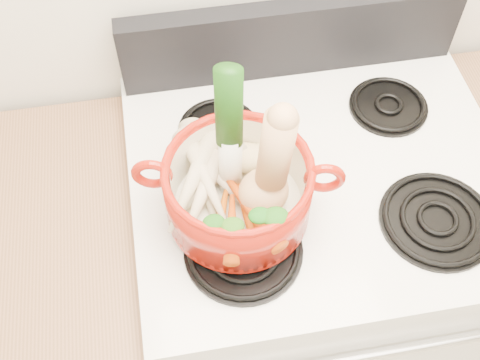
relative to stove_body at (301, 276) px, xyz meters
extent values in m
cube|color=white|center=(0.00, 0.00, 0.00)|extent=(0.76, 0.65, 0.92)
cube|color=white|center=(0.00, 0.00, 0.47)|extent=(0.78, 0.67, 0.03)
cube|color=black|center=(0.00, 0.30, 0.58)|extent=(0.76, 0.05, 0.18)
cylinder|color=silver|center=(0.00, -0.34, 0.32)|extent=(0.60, 0.02, 0.02)
cylinder|color=black|center=(-0.19, -0.16, 0.50)|extent=(0.22, 0.22, 0.02)
cylinder|color=black|center=(0.19, -0.16, 0.50)|extent=(0.22, 0.22, 0.02)
cylinder|color=black|center=(-0.19, 0.14, 0.50)|extent=(0.17, 0.17, 0.02)
cylinder|color=black|center=(0.19, 0.14, 0.50)|extent=(0.17, 0.17, 0.02)
cylinder|color=#98150A|center=(-0.19, -0.08, 0.57)|extent=(0.32, 0.32, 0.13)
torus|color=#98150A|center=(-0.34, -0.05, 0.62)|extent=(0.08, 0.03, 0.08)
torus|color=#98150A|center=(-0.04, -0.11, 0.62)|extent=(0.08, 0.03, 0.08)
cylinder|color=white|center=(-0.19, -0.04, 0.69)|extent=(0.06, 0.07, 0.31)
ellipsoid|color=#D5C083|center=(-0.16, 0.00, 0.56)|extent=(0.10, 0.08, 0.05)
cone|color=beige|center=(-0.24, -0.03, 0.56)|extent=(0.07, 0.25, 0.07)
cone|color=beige|center=(-0.24, -0.04, 0.57)|extent=(0.19, 0.17, 0.06)
cone|color=beige|center=(-0.22, -0.02, 0.57)|extent=(0.15, 0.21, 0.06)
cone|color=beige|center=(-0.25, -0.07, 0.57)|extent=(0.12, 0.18, 0.06)
cone|color=beige|center=(-0.26, -0.04, 0.59)|extent=(0.16, 0.22, 0.06)
cone|color=beige|center=(-0.24, -0.05, 0.58)|extent=(0.08, 0.21, 0.06)
cone|color=#CB490A|center=(-0.18, -0.10, 0.55)|extent=(0.05, 0.15, 0.04)
cone|color=#DB5E0A|center=(-0.23, -0.13, 0.56)|extent=(0.07, 0.14, 0.04)
cone|color=#CC3A0A|center=(-0.17, -0.12, 0.57)|extent=(0.11, 0.19, 0.05)
cone|color=#C93B0A|center=(-0.21, -0.15, 0.57)|extent=(0.05, 0.14, 0.04)
camera|label=1|loc=(-0.29, -0.69, 1.49)|focal=45.00mm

